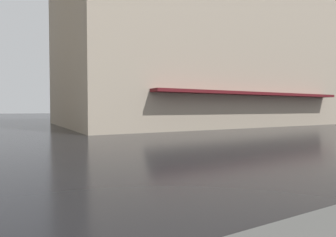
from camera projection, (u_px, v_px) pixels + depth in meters
The scene contains 1 object.
haussmann_block_corner at pixel (195, 16), 32.63m from camera, with size 19.44×28.93×25.31m.
Camera 1 is at (-5.64, -2.58, 1.71)m, focal length 30.46 mm.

